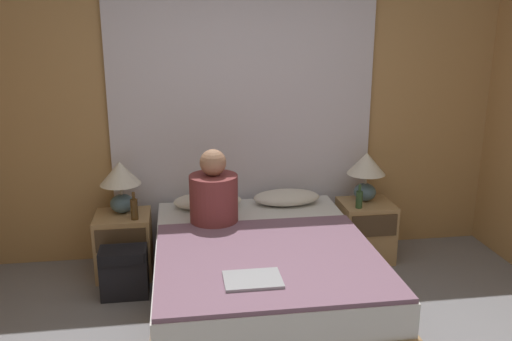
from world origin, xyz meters
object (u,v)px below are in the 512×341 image
nightstand_left (124,244)px  pillow_right (287,197)px  laptop_on_bed (253,280)px  beer_bottle_on_left_stand (134,209)px  lamp_right (366,170)px  backpack_on_floor (124,270)px  person_left_in_bed (214,195)px  nightstand_right (365,231)px  beer_bottle_on_right_stand (359,199)px  pillow_left (208,201)px  bed (262,277)px  lamp_left (120,180)px

nightstand_left → pillow_right: 1.41m
laptop_on_bed → beer_bottle_on_left_stand: bearing=121.9°
lamp_right → backpack_on_floor: 2.17m
laptop_on_bed → person_left_in_bed: bearing=98.5°
nightstand_right → laptop_on_bed: size_ratio=1.51×
nightstand_left → beer_bottle_on_right_stand: (1.96, -0.11, 0.34)m
pillow_right → beer_bottle_on_left_stand: beer_bottle_on_left_stand is taller
beer_bottle_on_left_stand → backpack_on_floor: 0.48m
beer_bottle_on_left_stand → pillow_left: bearing=15.6°
nightstand_right → beer_bottle_on_left_stand: (-1.96, -0.11, 0.35)m
beer_bottle_on_left_stand → beer_bottle_on_right_stand: (1.85, 0.00, -0.01)m
lamp_right → pillow_left: lamp_right is taller
pillow_left → backpack_on_floor: size_ratio=1.45×
lamp_right → nightstand_left: bearing=-178.2°
nightstand_left → lamp_right: 2.14m
lamp_right → pillow_left: (-1.37, -0.01, -0.21)m
pillow_left → beer_bottle_on_right_stand: 1.27m
bed → beer_bottle_on_left_stand: size_ratio=8.72×
person_left_in_bed → laptop_on_bed: bearing=-81.5°
beer_bottle_on_left_stand → beer_bottle_on_right_stand: size_ratio=1.10×
nightstand_right → nightstand_left: bearing=180.0°
nightstand_left → lamp_right: bearing=1.8°
lamp_right → beer_bottle_on_right_stand: bearing=-122.0°
lamp_left → nightstand_left: bearing=-90.0°
beer_bottle_on_left_stand → pillow_right: bearing=7.4°
nightstand_left → laptop_on_bed: (0.88, -1.35, 0.30)m
nightstand_left → beer_bottle_on_right_stand: 1.99m
bed → beer_bottle_on_right_stand: bearing=34.1°
person_left_in_bed → backpack_on_floor: (-0.70, -0.07, -0.54)m
nightstand_right → lamp_right: size_ratio=1.21×
nightstand_left → person_left_in_bed: 0.94m
beer_bottle_on_right_stand → pillow_right: bearing=164.3°
pillow_left → nightstand_left: bearing=-175.7°
laptop_on_bed → lamp_right: bearing=50.0°
pillow_right → backpack_on_floor: size_ratio=1.45×
pillow_left → laptop_on_bed: (0.18, -1.40, -0.02)m
bed → nightstand_right: bearing=35.5°
bed → nightstand_left: bed is taller
backpack_on_floor → beer_bottle_on_right_stand: bearing=8.1°
nightstand_left → nightstand_right: (2.07, 0.00, 0.00)m
lamp_left → beer_bottle_on_right_stand: lamp_left is taller
person_left_in_bed → beer_bottle_on_right_stand: 1.26m
nightstand_right → backpack_on_floor: nightstand_right is taller
backpack_on_floor → pillow_left: bearing=33.2°
pillow_right → person_left_in_bed: size_ratio=0.96×
pillow_right → nightstand_right: bearing=-4.3°
lamp_right → pillow_left: 1.39m
nightstand_right → pillow_left: bearing=177.8°
person_left_in_bed → beer_bottle_on_left_stand: 0.67m
person_left_in_bed → backpack_on_floor: bearing=-174.6°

